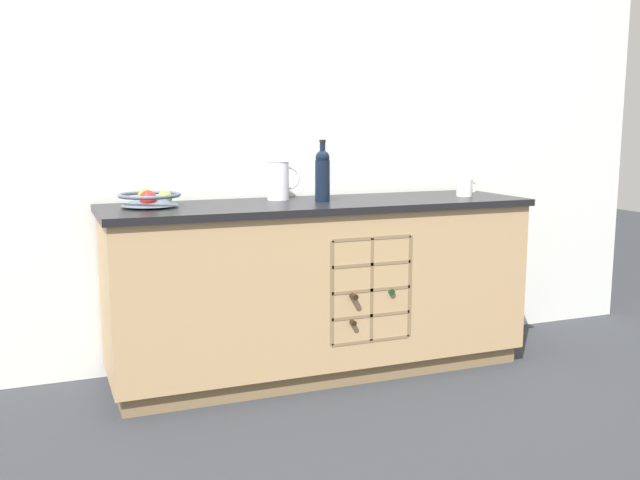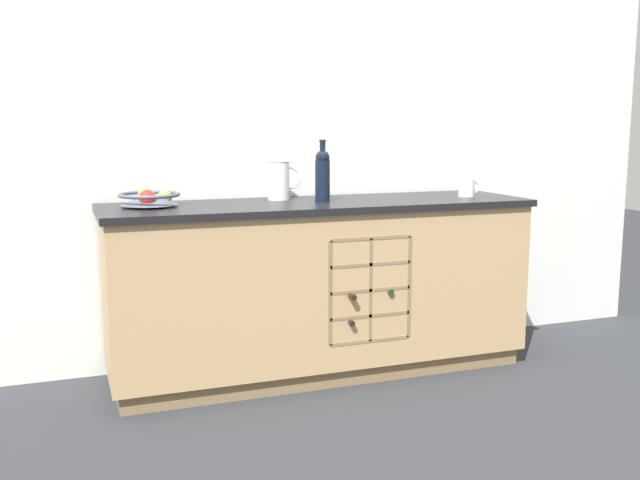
# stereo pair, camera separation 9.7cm
# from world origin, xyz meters

# --- Properties ---
(ground_plane) EXTENTS (14.00, 14.00, 0.00)m
(ground_plane) POSITION_xyz_m (0.00, 0.00, 0.00)
(ground_plane) COLOR #2D3035
(back_wall) EXTENTS (4.55, 0.06, 2.55)m
(back_wall) POSITION_xyz_m (0.00, 0.36, 1.27)
(back_wall) COLOR silver
(back_wall) RESTS_ON ground_plane
(kitchen_island) EXTENTS (2.19, 0.64, 0.90)m
(kitchen_island) POSITION_xyz_m (0.00, -0.00, 0.46)
(kitchen_island) COLOR olive
(kitchen_island) RESTS_ON ground_plane
(fruit_bowl) EXTENTS (0.29, 0.29, 0.09)m
(fruit_bowl) POSITION_xyz_m (-0.84, 0.06, 0.94)
(fruit_bowl) COLOR #4C5666
(fruit_bowl) RESTS_ON kitchen_island
(white_pitcher) EXTENTS (0.18, 0.12, 0.20)m
(white_pitcher) POSITION_xyz_m (-0.17, 0.16, 1.00)
(white_pitcher) COLOR white
(white_pitcher) RESTS_ON kitchen_island
(ceramic_mug) EXTENTS (0.13, 0.09, 0.09)m
(ceramic_mug) POSITION_xyz_m (0.84, -0.03, 0.95)
(ceramic_mug) COLOR white
(ceramic_mug) RESTS_ON kitchen_island
(standing_wine_bottle) EXTENTS (0.08, 0.08, 0.31)m
(standing_wine_bottle) POSITION_xyz_m (0.01, -0.00, 1.04)
(standing_wine_bottle) COLOR black
(standing_wine_bottle) RESTS_ON kitchen_island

